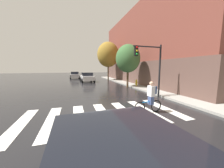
# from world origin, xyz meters

# --- Properties ---
(ground_plane) EXTENTS (120.00, 120.00, 0.00)m
(ground_plane) POSITION_xyz_m (0.00, 0.00, 0.00)
(ground_plane) COLOR black
(sidewalk) EXTENTS (6.50, 50.00, 0.15)m
(sidewalk) POSITION_xyz_m (8.75, 0.00, 0.07)
(sidewalk) COLOR #9E9B93
(sidewalk) RESTS_ON ground
(crosswalk_stripes) EXTENTS (7.90, 3.73, 0.01)m
(crosswalk_stripes) POSITION_xyz_m (0.08, 0.00, 0.01)
(crosswalk_stripes) COLOR silver
(crosswalk_stripes) RESTS_ON ground
(sedan_mid) EXTENTS (2.30, 4.72, 1.62)m
(sedan_mid) POSITION_xyz_m (0.94, 15.87, 0.83)
(sedan_mid) COLOR silver
(sedan_mid) RESTS_ON ground
(sedan_far) EXTENTS (2.10, 4.46, 1.54)m
(sedan_far) POSITION_xyz_m (-1.02, 23.44, 0.80)
(sedan_far) COLOR #B7B7BC
(sedan_far) RESTS_ON ground
(cyclist) EXTENTS (1.71, 0.37, 1.69)m
(cyclist) POSITION_xyz_m (2.52, -0.44, 0.84)
(cyclist) COLOR black
(cyclist) RESTS_ON ground
(traffic_light_near) EXTENTS (2.47, 0.28, 4.20)m
(traffic_light_near) POSITION_xyz_m (4.50, 2.48, 2.86)
(traffic_light_near) COLOR black
(traffic_light_near) RESTS_ON ground
(fire_hydrant) EXTENTS (0.33, 0.22, 0.78)m
(fire_hydrant) POSITION_xyz_m (6.37, 8.17, 0.53)
(fire_hydrant) COLOR gold
(fire_hydrant) RESTS_ON sidewalk
(street_tree_near) EXTENTS (2.91, 2.91, 5.18)m
(street_tree_near) POSITION_xyz_m (4.97, 7.85, 3.49)
(street_tree_near) COLOR #4C3823
(street_tree_near) RESTS_ON ground
(street_tree_mid) EXTENTS (4.03, 4.03, 7.18)m
(street_tree_mid) POSITION_xyz_m (5.00, 16.75, 4.85)
(street_tree_mid) COLOR #4C3823
(street_tree_mid) RESTS_ON ground
(corner_building) EXTENTS (19.21, 25.12, 11.12)m
(corner_building) POSITION_xyz_m (16.68, 11.80, 5.51)
(corner_building) COLOR brown
(corner_building) RESTS_ON ground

